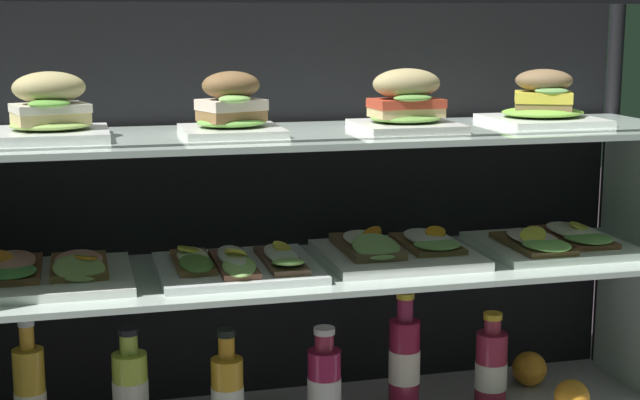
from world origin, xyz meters
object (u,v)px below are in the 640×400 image
(juice_bottle_front_left_end, at_px, (30,400))
(juice_bottle_front_right_end, at_px, (131,393))
(open_sandwich_tray_far_right, at_px, (554,242))
(juice_bottle_front_fourth, at_px, (404,361))
(plated_roll_sandwich_near_left_corner, at_px, (543,105))
(orange_fruit_near_left_post, at_px, (572,397))
(open_sandwich_tray_left_of_center, at_px, (397,249))
(juice_bottle_back_left, at_px, (227,394))
(juice_bottle_front_second, at_px, (324,383))
(plated_roll_sandwich_far_right, at_px, (50,114))
(open_sandwich_tray_mid_right, at_px, (238,264))
(juice_bottle_back_center, at_px, (491,366))
(plated_roll_sandwich_center, at_px, (406,106))
(orange_fruit_beside_bottles, at_px, (529,369))
(open_sandwich_tray_far_left, at_px, (45,272))
(plated_roll_sandwich_left_of_center, at_px, (232,110))

(juice_bottle_front_left_end, distance_m, juice_bottle_front_right_end, 0.18)
(open_sandwich_tray_far_right, xyz_separation_m, juice_bottle_front_right_end, (-0.86, 0.02, -0.25))
(juice_bottle_front_left_end, distance_m, juice_bottle_front_fourth, 0.73)
(plated_roll_sandwich_near_left_corner, relative_size, orange_fruit_near_left_post, 2.95)
(open_sandwich_tray_left_of_center, height_order, juice_bottle_back_left, open_sandwich_tray_left_of_center)
(juice_bottle_back_left, distance_m, juice_bottle_front_second, 0.19)
(open_sandwich_tray_left_of_center, bearing_deg, orange_fruit_near_left_post, -15.95)
(juice_bottle_front_fourth, bearing_deg, plated_roll_sandwich_far_right, -177.67)
(open_sandwich_tray_mid_right, xyz_separation_m, juice_bottle_back_center, (0.53, 0.03, -0.26))
(plated_roll_sandwich_center, distance_m, open_sandwich_tray_mid_right, 0.43)
(plated_roll_sandwich_far_right, height_order, orange_fruit_near_left_post, plated_roll_sandwich_far_right)
(open_sandwich_tray_left_of_center, bearing_deg, juice_bottle_back_left, -176.86)
(open_sandwich_tray_far_right, height_order, juice_bottle_front_fourth, open_sandwich_tray_far_right)
(open_sandwich_tray_far_right, height_order, orange_fruit_beside_bottles, open_sandwich_tray_far_right)
(juice_bottle_front_left_end, bearing_deg, juice_bottle_back_left, -3.09)
(juice_bottle_front_left_end, distance_m, juice_bottle_back_center, 0.92)
(open_sandwich_tray_far_left, distance_m, juice_bottle_back_left, 0.41)
(juice_bottle_back_left, bearing_deg, orange_fruit_beside_bottles, 7.00)
(open_sandwich_tray_mid_right, height_order, open_sandwich_tray_far_right, same)
(juice_bottle_front_fourth, bearing_deg, plated_roll_sandwich_center, -114.79)
(open_sandwich_tray_far_left, height_order, open_sandwich_tray_far_right, open_sandwich_tray_far_left)
(juice_bottle_front_left_end, bearing_deg, orange_fruit_beside_bottles, 3.49)
(open_sandwich_tray_mid_right, bearing_deg, juice_bottle_front_fourth, 7.15)
(orange_fruit_near_left_post, bearing_deg, plated_roll_sandwich_near_left_corner, 106.25)
(open_sandwich_tray_mid_right, height_order, juice_bottle_front_second, open_sandwich_tray_mid_right)
(plated_roll_sandwich_center, distance_m, open_sandwich_tray_far_right, 0.44)
(plated_roll_sandwich_center, bearing_deg, plated_roll_sandwich_near_left_corner, 8.22)
(plated_roll_sandwich_near_left_corner, height_order, juice_bottle_back_left, plated_roll_sandwich_near_left_corner)
(open_sandwich_tray_far_left, xyz_separation_m, juice_bottle_back_center, (0.88, 0.01, -0.26))
(juice_bottle_front_right_end, height_order, juice_bottle_back_center, juice_bottle_front_right_end)
(plated_roll_sandwich_center, xyz_separation_m, juice_bottle_back_left, (-0.35, 0.01, -0.54))
(plated_roll_sandwich_left_of_center, xyz_separation_m, orange_fruit_near_left_post, (0.67, -0.08, -0.58))
(open_sandwich_tray_mid_right, bearing_deg, open_sandwich_tray_far_left, 176.13)
(open_sandwich_tray_far_left, relative_size, juice_bottle_front_fourth, 1.21)
(plated_roll_sandwich_far_right, distance_m, open_sandwich_tray_left_of_center, 0.70)
(plated_roll_sandwich_far_right, relative_size, plated_roll_sandwich_left_of_center, 1.09)
(plated_roll_sandwich_center, height_order, juice_bottle_front_right_end, plated_roll_sandwich_center)
(open_sandwich_tray_far_right, xyz_separation_m, juice_bottle_back_left, (-0.68, -0.01, -0.26))
(juice_bottle_front_left_end, xyz_separation_m, juice_bottle_front_right_end, (0.18, 0.01, -0.01))
(open_sandwich_tray_mid_right, distance_m, orange_fruit_beside_bottles, 0.72)
(plated_roll_sandwich_left_of_center, distance_m, juice_bottle_front_second, 0.57)
(open_sandwich_tray_far_left, height_order, open_sandwich_tray_mid_right, open_sandwich_tray_far_left)
(juice_bottle_front_fourth, relative_size, orange_fruit_near_left_post, 3.43)
(plated_roll_sandwich_near_left_corner, distance_m, juice_bottle_front_left_end, 1.14)
(plated_roll_sandwich_left_of_center, relative_size, open_sandwich_tray_far_right, 0.61)
(plated_roll_sandwich_far_right, bearing_deg, juice_bottle_front_left_end, 169.57)
(juice_bottle_back_left, relative_size, juice_bottle_front_second, 1.06)
(open_sandwich_tray_far_left, bearing_deg, plated_roll_sandwich_far_right, -17.13)
(juice_bottle_front_right_end, bearing_deg, juice_bottle_front_fourth, 0.68)
(juice_bottle_front_fourth, xyz_separation_m, orange_fruit_near_left_post, (0.32, -0.11, -0.06))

